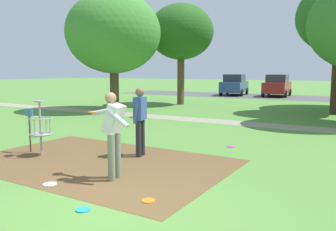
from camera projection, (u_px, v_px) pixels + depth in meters
ground_plane at (107, 208)px, 5.39m from camera, size 160.00×160.00×0.00m
dirt_tee_pad at (98, 162)px, 8.12m from camera, size 6.03×3.98×0.01m
disc_golf_basket at (39, 126)px, 8.70m from camera, size 0.98×0.58×1.39m
player_foreground_watching at (140, 118)px, 8.59m from camera, size 0.43×0.49×1.71m
player_throwing at (113, 130)px, 6.72m from camera, size 1.15×0.42×1.71m
frisbee_near_basket at (117, 155)px, 8.72m from camera, size 0.23×0.23×0.02m
frisbee_by_tee at (231, 147)px, 9.75m from camera, size 0.23×0.23×0.02m
frisbee_mid_grass at (148, 201)px, 5.66m from camera, size 0.23×0.23×0.02m
frisbee_far_left at (50, 184)px, 6.49m from camera, size 0.25×0.25×0.02m
frisbee_scattered_a at (83, 210)px, 5.30m from camera, size 0.22×0.22×0.02m
frisbee_scattered_b at (37, 137)px, 11.15m from camera, size 0.26×0.26×0.02m
tree_mid_right at (113, 33)px, 18.53m from camera, size 5.06×5.06×6.29m
tree_far_right at (181, 32)px, 21.67m from camera, size 4.06×4.06×6.28m
parking_lot_strip at (324, 99)px, 26.85m from camera, size 36.00×6.00×0.01m
parked_car_leftmost at (234, 85)px, 30.83m from camera, size 2.45×4.43×1.84m
parked_car_center_left at (277, 85)px, 29.32m from camera, size 2.24×4.33×1.84m
gravel_path at (271, 126)px, 13.54m from camera, size 40.00×1.24×0.00m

